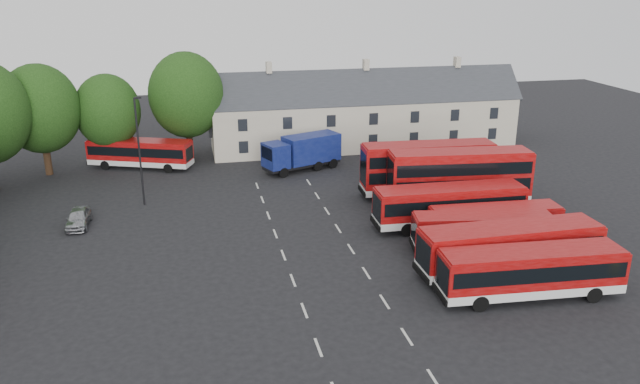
# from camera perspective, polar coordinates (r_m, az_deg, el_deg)

# --- Properties ---
(ground) EXTENTS (140.00, 140.00, 0.00)m
(ground) POSITION_cam_1_polar(r_m,az_deg,el_deg) (43.01, -2.95, -6.87)
(ground) COLOR black
(ground) RESTS_ON ground
(lane_markings) EXTENTS (5.15, 33.80, 0.01)m
(lane_markings) POSITION_cam_1_polar(r_m,az_deg,el_deg) (45.20, -0.22, -5.50)
(lane_markings) COLOR beige
(lane_markings) RESTS_ON ground
(treeline) EXTENTS (29.92, 32.59, 12.01)m
(treeline) POSITION_cam_1_polar(r_m,az_deg,el_deg) (60.66, -26.09, 5.60)
(treeline) COLOR black
(treeline) RESTS_ON ground
(terrace_houses) EXTENTS (35.70, 7.13, 10.06)m
(terrace_houses) POSITION_cam_1_polar(r_m,az_deg,el_deg) (72.64, 4.11, 7.15)
(terrace_houses) COLOR beige
(terrace_houses) RESTS_ON ground
(bus_row_a) EXTENTS (11.48, 3.31, 3.21)m
(bus_row_a) POSITION_cam_1_polar(r_m,az_deg,el_deg) (40.40, 18.75, -6.70)
(bus_row_a) COLOR silver
(bus_row_a) RESTS_ON ground
(bus_row_b) EXTENTS (12.19, 2.89, 3.44)m
(bus_row_b) POSITION_cam_1_polar(r_m,az_deg,el_deg) (42.98, 16.98, -4.72)
(bus_row_b) COLOR silver
(bus_row_b) RESTS_ON ground
(bus_row_c) EXTENTS (10.19, 3.90, 2.81)m
(bus_row_c) POSITION_cam_1_polar(r_m,az_deg,el_deg) (46.17, 14.66, -3.34)
(bus_row_c) COLOR silver
(bus_row_c) RESTS_ON ground
(bus_row_d) EXTENTS (9.87, 2.79, 2.76)m
(bus_row_d) POSITION_cam_1_polar(r_m,az_deg,el_deg) (48.16, 15.72, -2.53)
(bus_row_d) COLOR silver
(bus_row_d) RESTS_ON ground
(bus_row_e) EXTENTS (11.91, 3.06, 3.35)m
(bus_row_e) POSITION_cam_1_polar(r_m,az_deg,el_deg) (49.94, 11.75, -0.99)
(bus_row_e) COLOR silver
(bus_row_e) RESTS_ON ground
(bus_dd_south) EXTENTS (12.27, 3.92, 4.94)m
(bus_dd_south) POSITION_cam_1_polar(r_m,az_deg,el_deg) (54.46, 12.62, 1.53)
(bus_dd_south) COLOR silver
(bus_dd_south) RESTS_ON ground
(bus_dd_north) EXTENTS (11.99, 3.43, 4.86)m
(bus_dd_north) POSITION_cam_1_polar(r_m,az_deg,el_deg) (56.68, 9.83, 2.35)
(bus_dd_north) COLOR silver
(bus_dd_north) RESTS_ON ground
(bus_north) EXTENTS (10.82, 6.13, 3.02)m
(bus_north) POSITION_cam_1_polar(r_m,az_deg,el_deg) (66.88, -16.14, 3.59)
(bus_north) COLOR silver
(bus_north) RESTS_ON ground
(box_truck) EXTENTS (8.48, 5.31, 3.55)m
(box_truck) POSITION_cam_1_polar(r_m,az_deg,el_deg) (63.66, -1.58, 3.76)
(box_truck) COLOR black
(box_truck) RESTS_ON ground
(silver_car) EXTENTS (1.72, 4.13, 1.40)m
(silver_car) POSITION_cam_1_polar(r_m,az_deg,el_deg) (53.09, -21.23, -2.22)
(silver_car) COLOR #999BA0
(silver_car) RESTS_ON ground
(lamppost) EXTENTS (0.64, 0.45, 9.44)m
(lamppost) POSITION_cam_1_polar(r_m,az_deg,el_deg) (55.00, -16.19, 3.81)
(lamppost) COLOR black
(lamppost) RESTS_ON ground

